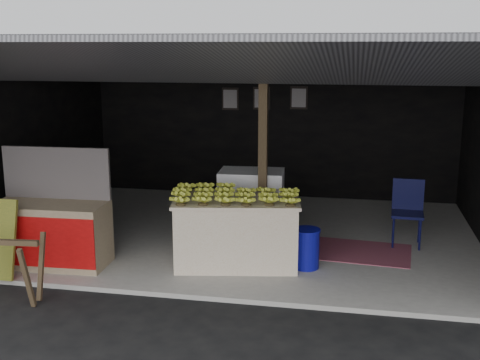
% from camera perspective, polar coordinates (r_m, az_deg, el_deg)
% --- Properties ---
extents(ground, '(80.00, 80.00, 0.00)m').
position_cam_1_polar(ground, '(7.11, -2.77, -11.43)').
color(ground, black).
rests_on(ground, ground).
extents(concrete_slab, '(7.00, 5.00, 0.06)m').
position_cam_1_polar(concrete_slab, '(9.39, 0.87, -5.16)').
color(concrete_slab, gray).
rests_on(concrete_slab, ground).
extents(shophouse, '(7.40, 7.29, 3.02)m').
position_cam_1_polar(shophouse, '(9.28, 1.27, 7.70)').
color(shophouse, black).
rests_on(shophouse, ground).
extents(banana_table, '(1.77, 1.26, 0.89)m').
position_cam_1_polar(banana_table, '(7.96, -0.34, -4.83)').
color(banana_table, white).
rests_on(banana_table, concrete_slab).
extents(banana_pile, '(1.63, 1.14, 0.18)m').
position_cam_1_polar(banana_pile, '(7.81, -0.34, -1.09)').
color(banana_pile, yellow).
rests_on(banana_pile, banana_table).
extents(white_crate, '(0.97, 0.69, 1.04)m').
position_cam_1_polar(white_crate, '(8.95, 1.08, -2.37)').
color(white_crate, white).
rests_on(white_crate, concrete_slab).
extents(neighbor_stall, '(1.51, 0.72, 1.53)m').
position_cam_1_polar(neighbor_stall, '(8.30, -17.50, -4.60)').
color(neighbor_stall, '#998466').
rests_on(neighbor_stall, concrete_slab).
extents(sawhorse, '(0.79, 0.74, 0.77)m').
position_cam_1_polar(sawhorse, '(7.36, -21.25, -7.39)').
color(sawhorse, brown).
rests_on(sawhorse, ground).
extents(water_barrel, '(0.34, 0.34, 0.49)m').
position_cam_1_polar(water_barrel, '(7.91, 6.30, -6.56)').
color(water_barrel, '#0C0D84').
rests_on(water_barrel, concrete_slab).
extents(plastic_chair, '(0.47, 0.47, 0.95)m').
position_cam_1_polar(plastic_chair, '(9.05, 15.61, -2.43)').
color(plastic_chair, black).
rests_on(plastic_chair, concrete_slab).
extents(magenta_rug, '(1.59, 1.13, 0.01)m').
position_cam_1_polar(magenta_rug, '(8.68, 10.93, -6.65)').
color(magenta_rug, maroon).
rests_on(magenta_rug, concrete_slab).
extents(picture_frames, '(1.62, 0.04, 0.46)m').
position_cam_1_polar(picture_frames, '(11.37, 2.23, 7.74)').
color(picture_frames, black).
rests_on(picture_frames, shophouse).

